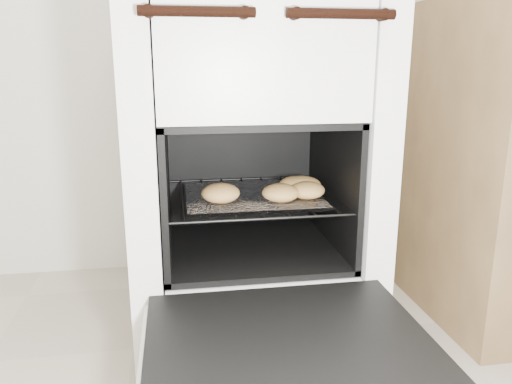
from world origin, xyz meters
The scene contains 5 objects.
stove centered at (-0.03, 1.18, 0.43)m, with size 0.57×0.64×0.87m.
oven_door centered at (-0.03, 0.70, 0.19)m, with size 0.51×0.40×0.04m.
oven_rack centered at (-0.03, 1.12, 0.35)m, with size 0.42×0.40×0.01m.
foil_sheet centered at (-0.03, 1.10, 0.36)m, with size 0.32×0.29×0.01m, color white.
baked_rolls centered at (0.03, 1.06, 0.38)m, with size 0.32×0.17×0.04m.
Camera 1 is at (-0.21, -0.07, 0.67)m, focal length 35.00 mm.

